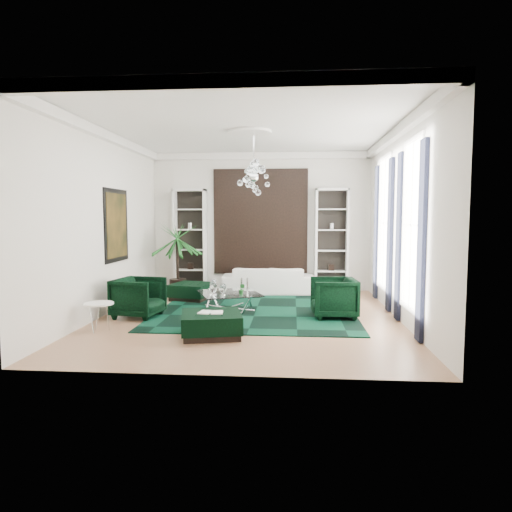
# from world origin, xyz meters

# --- Properties ---
(floor) EXTENTS (6.00, 7.00, 0.02)m
(floor) POSITION_xyz_m (0.00, 0.00, -0.01)
(floor) COLOR #AA7B59
(floor) RESTS_ON ground
(ceiling) EXTENTS (6.00, 7.00, 0.02)m
(ceiling) POSITION_xyz_m (0.00, 0.00, 3.81)
(ceiling) COLOR white
(ceiling) RESTS_ON ground
(wall_back) EXTENTS (6.00, 0.02, 3.80)m
(wall_back) POSITION_xyz_m (0.00, 3.51, 1.90)
(wall_back) COLOR silver
(wall_back) RESTS_ON ground
(wall_front) EXTENTS (6.00, 0.02, 3.80)m
(wall_front) POSITION_xyz_m (0.00, -3.51, 1.90)
(wall_front) COLOR silver
(wall_front) RESTS_ON ground
(wall_left) EXTENTS (0.02, 7.00, 3.80)m
(wall_left) POSITION_xyz_m (-3.01, 0.00, 1.90)
(wall_left) COLOR silver
(wall_left) RESTS_ON ground
(wall_right) EXTENTS (0.02, 7.00, 3.80)m
(wall_right) POSITION_xyz_m (3.01, 0.00, 1.90)
(wall_right) COLOR silver
(wall_right) RESTS_ON ground
(crown_molding) EXTENTS (6.00, 7.00, 0.18)m
(crown_molding) POSITION_xyz_m (0.00, 0.00, 3.70)
(crown_molding) COLOR white
(crown_molding) RESTS_ON ceiling
(ceiling_medallion) EXTENTS (0.90, 0.90, 0.05)m
(ceiling_medallion) POSITION_xyz_m (0.00, 0.30, 3.77)
(ceiling_medallion) COLOR white
(ceiling_medallion) RESTS_ON ceiling
(tapestry) EXTENTS (2.50, 0.06, 2.80)m
(tapestry) POSITION_xyz_m (0.00, 3.46, 1.90)
(tapestry) COLOR black
(tapestry) RESTS_ON wall_back
(shelving_left) EXTENTS (0.90, 0.38, 2.80)m
(shelving_left) POSITION_xyz_m (-1.95, 3.31, 1.40)
(shelving_left) COLOR white
(shelving_left) RESTS_ON floor
(shelving_right) EXTENTS (0.90, 0.38, 2.80)m
(shelving_right) POSITION_xyz_m (1.95, 3.31, 1.40)
(shelving_right) COLOR white
(shelving_right) RESTS_ON floor
(painting) EXTENTS (0.04, 1.30, 1.60)m
(painting) POSITION_xyz_m (-2.97, 0.60, 1.85)
(painting) COLOR black
(painting) RESTS_ON wall_left
(window_near) EXTENTS (0.03, 1.10, 2.90)m
(window_near) POSITION_xyz_m (2.99, -0.90, 1.90)
(window_near) COLOR white
(window_near) RESTS_ON wall_right
(curtain_near_a) EXTENTS (0.07, 0.30, 3.25)m
(curtain_near_a) POSITION_xyz_m (2.96, -1.68, 1.65)
(curtain_near_a) COLOR black
(curtain_near_a) RESTS_ON floor
(curtain_near_b) EXTENTS (0.07, 0.30, 3.25)m
(curtain_near_b) POSITION_xyz_m (2.96, -0.12, 1.65)
(curtain_near_b) COLOR black
(curtain_near_b) RESTS_ON floor
(window_far) EXTENTS (0.03, 1.10, 2.90)m
(window_far) POSITION_xyz_m (2.99, 1.50, 1.90)
(window_far) COLOR white
(window_far) RESTS_ON wall_right
(curtain_far_a) EXTENTS (0.07, 0.30, 3.25)m
(curtain_far_a) POSITION_xyz_m (2.96, 0.72, 1.65)
(curtain_far_a) COLOR black
(curtain_far_a) RESTS_ON floor
(curtain_far_b) EXTENTS (0.07, 0.30, 3.25)m
(curtain_far_b) POSITION_xyz_m (2.96, 2.28, 1.65)
(curtain_far_b) COLOR black
(curtain_far_b) RESTS_ON floor
(rug) EXTENTS (4.20, 5.00, 0.02)m
(rug) POSITION_xyz_m (0.11, 0.98, 0.01)
(rug) COLOR black
(rug) RESTS_ON floor
(sofa) EXTENTS (2.43, 1.04, 0.70)m
(sofa) POSITION_xyz_m (0.25, 2.87, 0.35)
(sofa) COLOR white
(sofa) RESTS_ON floor
(armchair_left) EXTENTS (1.02, 1.00, 0.81)m
(armchair_left) POSITION_xyz_m (-2.23, -0.23, 0.41)
(armchair_left) COLOR black
(armchair_left) RESTS_ON floor
(armchair_right) EXTENTS (0.95, 0.92, 0.81)m
(armchair_right) POSITION_xyz_m (1.73, 0.04, 0.41)
(armchair_right) COLOR black
(armchair_right) RESTS_ON floor
(coffee_table) EXTENTS (1.57, 1.57, 0.41)m
(coffee_table) POSITION_xyz_m (-0.46, 0.45, 0.21)
(coffee_table) COLOR white
(coffee_table) RESTS_ON floor
(ottoman_side) EXTENTS (1.09, 1.09, 0.40)m
(ottoman_side) POSITION_xyz_m (-1.58, 1.79, 0.20)
(ottoman_side) COLOR black
(ottoman_side) RESTS_ON floor
(ottoman_front) EXTENTS (1.19, 1.19, 0.40)m
(ottoman_front) POSITION_xyz_m (-0.50, -1.55, 0.20)
(ottoman_front) COLOR black
(ottoman_front) RESTS_ON floor
(book) EXTENTS (0.42, 0.28, 0.03)m
(book) POSITION_xyz_m (-0.50, -1.55, 0.42)
(book) COLOR white
(book) RESTS_ON ottoman_front
(side_table) EXTENTS (0.53, 0.53, 0.50)m
(side_table) POSITION_xyz_m (-2.55, -1.41, 0.25)
(side_table) COLOR white
(side_table) RESTS_ON floor
(palm) EXTENTS (1.74, 1.74, 2.40)m
(palm) POSITION_xyz_m (-2.13, 2.56, 1.20)
(palm) COLOR #1B5F22
(palm) RESTS_ON floor
(chandelier) EXTENTS (1.05, 1.05, 0.72)m
(chandelier) POSITION_xyz_m (0.08, 0.29, 2.85)
(chandelier) COLOR white
(chandelier) RESTS_ON ceiling
(table_plant) EXTENTS (0.16, 0.15, 0.24)m
(table_plant) POSITION_xyz_m (-0.16, 0.20, 0.53)
(table_plant) COLOR #1B5F22
(table_plant) RESTS_ON coffee_table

